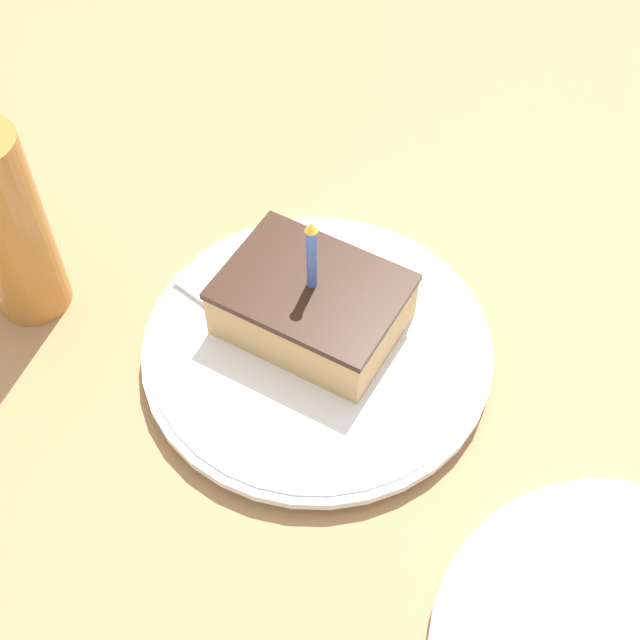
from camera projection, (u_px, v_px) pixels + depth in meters
ground_plane at (335, 379)px, 0.73m from camera, size 2.40×2.40×0.04m
plate at (320, 345)px, 0.72m from camera, size 0.28×0.28×0.02m
cake_slice at (312, 304)px, 0.70m from camera, size 0.10×0.14×0.12m
fork at (250, 320)px, 0.72m from camera, size 0.05×0.18×0.00m
bottle at (5, 220)px, 0.68m from camera, size 0.06×0.06×0.24m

